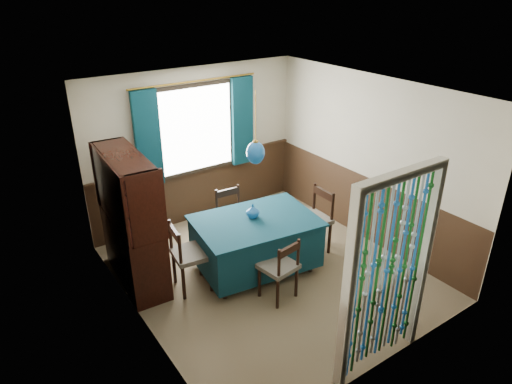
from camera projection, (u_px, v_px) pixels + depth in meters
floor at (269, 272)px, 6.30m from camera, size 4.00×4.00×0.00m
ceiling at (271, 92)px, 5.23m from camera, size 4.00×4.00×0.00m
wall_back at (196, 147)px, 7.26m from camera, size 3.60×0.00×3.60m
wall_front at (395, 264)px, 4.28m from camera, size 3.60×0.00×3.60m
wall_left at (133, 231)px, 4.84m from camera, size 0.00×4.00×4.00m
wall_right at (369, 161)px, 6.69m from camera, size 0.00×4.00×4.00m
wainscot_back at (199, 190)px, 7.57m from camera, size 3.60×0.00×3.60m
wainscot_front at (385, 325)px, 4.61m from camera, size 3.60×0.00×3.60m
wainscot_left at (142, 288)px, 5.17m from camera, size 0.00×4.00×4.00m
wainscot_right at (363, 207)px, 7.00m from camera, size 0.00×4.00×4.00m
window at (196, 129)px, 7.09m from camera, size 1.32×0.12×1.42m
doorway at (388, 278)px, 4.41m from camera, size 1.16×0.12×2.18m
dining_table at (256, 241)px, 6.19m from camera, size 1.74×1.31×0.77m
chair_near at (280, 267)px, 5.62m from camera, size 0.47×0.46×0.84m
chair_far at (233, 217)px, 6.76m from camera, size 0.47×0.45×0.89m
chair_left at (189, 255)px, 5.78m from camera, size 0.51×0.52×0.95m
chair_right at (313, 219)px, 6.60m from camera, size 0.47×0.49×0.97m
sideboard at (133, 239)px, 5.91m from camera, size 0.55×1.39×1.78m
pendant_lamp at (256, 152)px, 5.65m from camera, size 0.23×0.23×0.92m
vase_table at (253, 212)px, 6.08m from camera, size 0.19×0.19×0.17m
bowl_shelf at (140, 203)px, 5.45m from camera, size 0.20×0.20×0.05m
vase_sideboard at (125, 204)px, 6.03m from camera, size 0.19×0.19×0.16m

